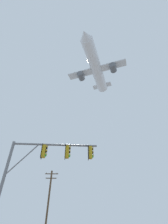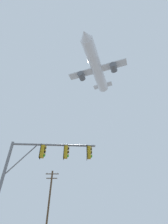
{
  "view_description": "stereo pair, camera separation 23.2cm",
  "coord_description": "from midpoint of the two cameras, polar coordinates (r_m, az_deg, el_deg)",
  "views": [
    {
      "loc": [
        -1.02,
        -4.57,
        1.78
      ],
      "look_at": [
        -0.68,
        15.07,
        16.03
      ],
      "focal_mm": 24.91,
      "sensor_mm": 36.0,
      "label": 1
    },
    {
      "loc": [
        -0.79,
        -4.58,
        1.78
      ],
      "look_at": [
        -0.68,
        15.07,
        16.03
      ],
      "focal_mm": 24.91,
      "sensor_mm": 36.0,
      "label": 2
    }
  ],
  "objects": [
    {
      "name": "airplane",
      "position": [
        53.93,
        4.66,
        15.97
      ],
      "size": [
        19.3,
        24.99,
        6.96
      ],
      "color": "white"
    },
    {
      "name": "signal_pole_near",
      "position": [
        11.64,
        -14.65,
        -17.78
      ],
      "size": [
        6.23,
        0.64,
        6.73
      ],
      "color": "slate",
      "rests_on": "ground"
    },
    {
      "name": "utility_pole",
      "position": [
        28.22,
        -12.36,
        -28.88
      ],
      "size": [
        2.2,
        0.28,
        9.23
      ],
      "color": "brown",
      "rests_on": "ground"
    }
  ]
}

